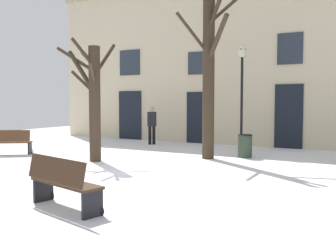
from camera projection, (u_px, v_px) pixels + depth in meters
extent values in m
plane|color=white|center=(140.00, 174.00, 10.23)|extent=(31.09, 31.09, 0.00)
cube|color=beige|center=(238.00, 58.00, 16.88)|extent=(19.43, 0.40, 7.66)
cube|color=black|center=(130.00, 115.00, 19.58)|extent=(1.34, 0.08, 2.44)
cube|color=#262D38|center=(130.00, 63.00, 19.41)|extent=(1.20, 0.06, 1.26)
cube|color=black|center=(197.00, 118.00, 17.77)|extent=(1.02, 0.08, 2.36)
cube|color=#262D38|center=(197.00, 63.00, 17.61)|extent=(0.92, 0.06, 1.03)
cube|color=black|center=(289.00, 116.00, 15.77)|extent=(1.13, 0.08, 2.63)
cube|color=#262D38|center=(290.00, 49.00, 15.59)|extent=(1.01, 0.06, 1.26)
cylinder|color=#382B1E|center=(208.00, 79.00, 12.88)|extent=(0.40, 0.40, 5.34)
cylinder|color=#382B1E|center=(217.00, 38.00, 12.21)|extent=(1.12, 1.02, 1.35)
cylinder|color=#382B1E|center=(216.00, 10.00, 12.48)|extent=(0.76, 0.44, 1.14)
cylinder|color=#382B1E|center=(227.00, 7.00, 12.92)|extent=(1.05, 1.09, 1.23)
cylinder|color=#382B1E|center=(193.00, 34.00, 12.66)|extent=(0.95, 0.87, 1.39)
cylinder|color=#382B1E|center=(214.00, 13.00, 12.34)|extent=(0.74, 0.70, 0.94)
cylinder|color=#382B1E|center=(214.00, 49.00, 12.50)|extent=(0.68, 0.57, 0.85)
cylinder|color=#382B1E|center=(95.00, 104.00, 12.35)|extent=(0.37, 0.37, 3.69)
cylinder|color=#382B1E|center=(76.00, 59.00, 12.69)|extent=(1.70, 0.20, 0.94)
cylinder|color=#382B1E|center=(83.00, 53.00, 12.05)|extent=(0.48, 0.76, 0.92)
cylinder|color=#382B1E|center=(93.00, 73.00, 11.83)|extent=(0.63, 0.89, 0.66)
cylinder|color=#382B1E|center=(104.00, 60.00, 12.70)|extent=(0.13, 1.11, 1.17)
cylinder|color=#382B1E|center=(82.00, 72.00, 12.48)|extent=(1.09, 0.23, 1.43)
cylinder|color=#382B1E|center=(88.00, 59.00, 12.69)|extent=(1.03, 0.66, 0.63)
cylinder|color=#382B1E|center=(83.00, 82.00, 12.54)|extent=(1.01, 0.11, 0.80)
cylinder|color=black|center=(242.00, 104.00, 14.93)|extent=(0.10, 0.10, 3.63)
cylinder|color=black|center=(241.00, 148.00, 15.05)|extent=(0.22, 0.22, 0.20)
cube|color=beige|center=(242.00, 53.00, 14.80)|extent=(0.24, 0.24, 0.36)
cone|color=black|center=(242.00, 48.00, 14.79)|extent=(0.30, 0.30, 0.14)
cylinder|color=#2D3D2D|center=(245.00, 146.00, 13.29)|extent=(0.48, 0.48, 0.76)
torus|color=black|center=(245.00, 135.00, 13.26)|extent=(0.51, 0.51, 0.04)
cube|color=#51331E|center=(5.00, 142.00, 14.00)|extent=(1.80, 1.44, 0.05)
cube|color=#51331E|center=(3.00, 136.00, 13.79)|extent=(1.62, 1.17, 0.42)
cube|color=black|center=(30.00, 148.00, 14.10)|extent=(0.27, 0.35, 0.45)
torus|color=black|center=(31.00, 151.00, 14.28)|extent=(0.16, 0.12, 0.17)
cube|color=#3D2819|center=(66.00, 183.00, 6.95)|extent=(1.76, 0.83, 0.05)
cube|color=#3D2819|center=(55.00, 170.00, 6.78)|extent=(1.69, 0.53, 0.44)
cube|color=black|center=(92.00, 204.00, 6.43)|extent=(0.15, 0.41, 0.48)
torus|color=black|center=(101.00, 211.00, 6.57)|extent=(0.17, 0.07, 0.17)
cube|color=black|center=(43.00, 189.00, 7.50)|extent=(0.15, 0.41, 0.48)
torus|color=black|center=(52.00, 195.00, 7.64)|extent=(0.17, 0.07, 0.17)
cylinder|color=black|center=(154.00, 135.00, 17.26)|extent=(0.14, 0.14, 0.83)
cylinder|color=black|center=(150.00, 135.00, 17.22)|extent=(0.14, 0.14, 0.83)
cube|color=black|center=(152.00, 119.00, 17.19)|extent=(0.43, 0.41, 0.64)
sphere|color=tan|center=(152.00, 109.00, 17.16)|extent=(0.23, 0.23, 0.23)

